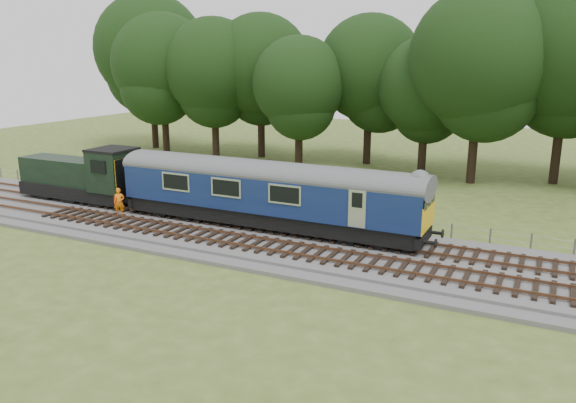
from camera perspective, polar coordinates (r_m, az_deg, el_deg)
The scene contains 9 objects.
ground at distance 29.38m, azimuth 3.01°, elevation -4.91°, with size 120.00×120.00×0.00m, color #435B21.
ballast at distance 29.32m, azimuth 3.01°, elevation -4.59°, with size 70.00×7.00×0.35m, color #4C4C4F.
track_north at distance 30.47m, azimuth 4.05°, elevation -3.38°, with size 67.20×2.40×0.21m.
track_south at distance 27.85m, azimuth 1.73°, elevation -5.09°, with size 67.20×2.40×0.21m.
fence at distance 33.36m, azimuth 6.04°, elevation -2.58°, with size 64.00×0.12×1.00m, color #6B6054, non-canonical shape.
tree_line at distance 49.71m, azimuth 13.01°, elevation 2.81°, with size 70.00×8.00×18.00m, color black, non-canonical shape.
dmu_railcar at distance 31.39m, azimuth -2.14°, elevation 1.33°, with size 18.05×2.86×3.88m.
shunter_loco at distance 39.89m, azimuth -20.09°, elevation 2.36°, with size 8.91×2.60×3.38m.
worker at distance 35.40m, azimuth -16.77°, elevation -0.07°, with size 0.64×0.42×1.75m, color orange.
Camera 1 is at (10.74, -25.55, 9.75)m, focal length 35.00 mm.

